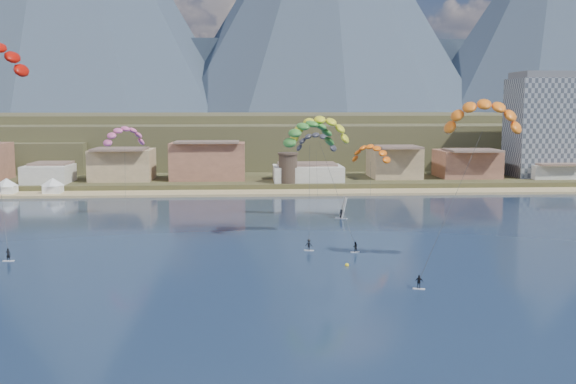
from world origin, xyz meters
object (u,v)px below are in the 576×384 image
(kitesurfer_green, at_px, (310,131))
(windsurfer, at_px, (342,212))
(kitesurfer_orange, at_px, (483,111))
(buoy, at_px, (347,265))
(apartment_tower, at_px, (544,125))
(kitesurfer_yellow, at_px, (320,126))
(watchtower, at_px, (288,168))

(kitesurfer_green, bearing_deg, windsurfer, 67.38)
(kitesurfer_orange, bearing_deg, buoy, 178.74)
(apartment_tower, xyz_separation_m, kitesurfer_yellow, (-78.56, -82.48, 2.19))
(kitesurfer_green, relative_size, buoy, 36.85)
(kitesurfer_yellow, relative_size, buoy, 40.52)
(kitesurfer_yellow, height_order, buoy, kitesurfer_yellow)
(watchtower, xyz_separation_m, kitesurfer_orange, (22.76, -90.86, 16.31))
(kitesurfer_orange, distance_m, buoy, 29.86)
(kitesurfer_yellow, relative_size, kitesurfer_orange, 0.87)
(kitesurfer_yellow, height_order, windsurfer, kitesurfer_yellow)
(apartment_tower, xyz_separation_m, buoy, (-76.77, -104.43, -17.72))
(kitesurfer_orange, bearing_deg, apartment_tower, 61.37)
(windsurfer, height_order, buoy, windsurfer)
(windsurfer, xyz_separation_m, buoy, (-5.20, -41.47, -1.34))
(windsurfer, bearing_deg, kitesurfer_yellow, -109.69)
(buoy, bearing_deg, watchtower, 92.04)
(apartment_tower, bearing_deg, buoy, -126.32)
(watchtower, xyz_separation_m, windsurfer, (8.43, -48.95, -4.93))
(buoy, bearing_deg, kitesurfer_orange, -1.26)
(watchtower, relative_size, windsurfer, 1.89)
(kitesurfer_yellow, distance_m, kitesurfer_green, 2.78)
(kitesurfer_orange, bearing_deg, watchtower, 104.07)
(kitesurfer_yellow, distance_m, windsurfer, 27.84)
(apartment_tower, height_order, kitesurfer_yellow, apartment_tower)
(watchtower, relative_size, kitesurfer_yellow, 0.35)
(kitesurfer_orange, distance_m, windsurfer, 49.12)
(apartment_tower, relative_size, kitesurfer_orange, 1.14)
(kitesurfer_green, bearing_deg, kitesurfer_yellow, 43.91)
(apartment_tower, distance_m, windsurfer, 96.72)
(apartment_tower, relative_size, windsurfer, 7.04)
(kitesurfer_yellow, bearing_deg, windsurfer, 70.31)
(kitesurfer_green, bearing_deg, buoy, -79.54)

